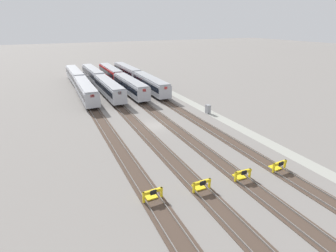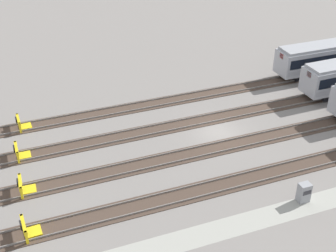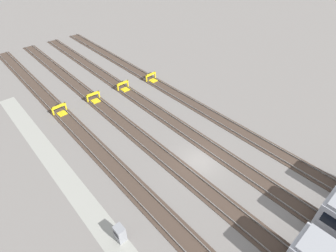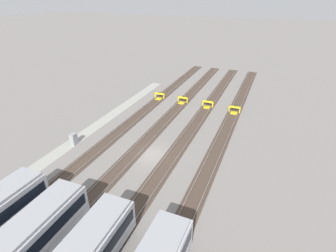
# 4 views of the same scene
# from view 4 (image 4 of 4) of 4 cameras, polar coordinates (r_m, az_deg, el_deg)

# --- Properties ---
(ground_plane) EXTENTS (400.00, 400.00, 0.00)m
(ground_plane) POSITION_cam_4_polar(r_m,az_deg,el_deg) (34.19, -3.30, -6.33)
(ground_plane) COLOR gray
(service_walkway) EXTENTS (54.00, 2.00, 0.01)m
(service_walkway) POSITION_cam_4_polar(r_m,az_deg,el_deg) (40.10, -18.76, -2.41)
(service_walkway) COLOR #9E9E93
(service_walkway) RESTS_ON ground
(rail_track_nearest) EXTENTS (90.00, 2.23, 0.21)m
(rail_track_nearest) POSITION_cam_4_polar(r_m,az_deg,el_deg) (37.54, -13.57, -3.71)
(rail_track_nearest) COLOR #47382D
(rail_track_nearest) RESTS_ON ground
(rail_track_near_inner) EXTENTS (90.00, 2.24, 0.21)m
(rail_track_near_inner) POSITION_cam_4_polar(r_m,az_deg,el_deg) (35.15, -6.95, -5.38)
(rail_track_near_inner) COLOR #47382D
(rail_track_near_inner) RESTS_ON ground
(rail_track_middle) EXTENTS (90.00, 2.24, 0.21)m
(rail_track_middle) POSITION_cam_4_polar(r_m,az_deg,el_deg) (33.33, 0.56, -7.18)
(rail_track_middle) COLOR #47382D
(rail_track_middle) RESTS_ON ground
(rail_track_far_inner) EXTENTS (90.00, 2.23, 0.21)m
(rail_track_far_inner) POSITION_cam_4_polar(r_m,az_deg,el_deg) (32.16, 8.84, -9.00)
(rail_track_far_inner) COLOR #47382D
(rail_track_far_inner) RESTS_ON ground
(bumper_stop_nearest_track) EXTENTS (1.38, 2.01, 1.22)m
(bumper_stop_nearest_track) POSITION_cam_4_polar(r_m,az_deg,el_deg) (51.68, -1.93, 6.47)
(bumper_stop_nearest_track) COLOR yellow
(bumper_stop_nearest_track) RESTS_ON ground
(bumper_stop_near_inner_track) EXTENTS (1.38, 2.01, 1.22)m
(bumper_stop_near_inner_track) POSITION_cam_4_polar(r_m,az_deg,el_deg) (49.74, 3.13, 5.59)
(bumper_stop_near_inner_track) COLOR yellow
(bumper_stop_near_inner_track) RESTS_ON ground
(bumper_stop_middle_track) EXTENTS (1.34, 2.00, 1.22)m
(bumper_stop_middle_track) POSITION_cam_4_polar(r_m,az_deg,el_deg) (48.29, 8.60, 4.62)
(bumper_stop_middle_track) COLOR yellow
(bumper_stop_middle_track) RESTS_ON ground
(bumper_stop_far_inner_track) EXTENTS (1.36, 2.00, 1.22)m
(bumper_stop_far_inner_track) POSITION_cam_4_polar(r_m,az_deg,el_deg) (46.90, 14.23, 3.36)
(bumper_stop_far_inner_track) COLOR yellow
(bumper_stop_far_inner_track) RESTS_ON ground
(electrical_cabinet) EXTENTS (0.90, 0.73, 1.60)m
(electrical_cabinet) POSITION_cam_4_polar(r_m,az_deg,el_deg) (38.30, -19.84, -2.69)
(electrical_cabinet) COLOR gray
(electrical_cabinet) RESTS_ON ground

